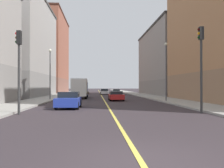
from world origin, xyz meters
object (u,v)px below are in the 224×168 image
object	(u,v)px
street_lamp_left_near	(166,65)
box_truck	(80,88)
traffic_light_left_near	(201,57)
car_white	(104,92)
street_lamp_right_near	(50,69)
building_right_distant	(47,54)
traffic_light_right_near	(19,60)
building_right_midblock	(19,48)
car_red	(116,96)
car_blue	(69,100)
car_green	(116,92)
car_yellow	(85,91)
building_left_mid	(171,62)

from	to	relation	value
street_lamp_left_near	box_truck	size ratio (longest dim) A/B	0.95
traffic_light_left_near	car_white	bearing A→B (deg)	97.62
traffic_light_left_near	street_lamp_left_near	world-z (taller)	street_lamp_left_near
street_lamp_right_near	car_white	xyz separation A→B (m)	(7.96, 23.66, -3.58)
building_right_distant	street_lamp_right_near	xyz separation A→B (m)	(8.17, -39.62, -7.05)
building_right_distant	traffic_light_right_near	distance (m)	57.14
building_right_midblock	car_red	xyz separation A→B (m)	(16.83, -14.49, -8.32)
street_lamp_left_near	car_blue	distance (m)	13.37
traffic_light_left_near	car_blue	xyz separation A→B (m)	(-9.56, 4.56, -3.20)
traffic_light_right_near	car_green	size ratio (longest dim) A/B	1.22
building_right_distant	traffic_light_right_near	size ratio (longest dim) A/B	4.25
street_lamp_right_near	car_white	bearing A→B (deg)	71.40
car_green	street_lamp_left_near	bearing A→B (deg)	-82.94
car_blue	box_truck	distance (m)	17.00
building_right_midblock	traffic_light_left_near	bearing A→B (deg)	-54.25
building_right_distant	car_yellow	distance (m)	19.90
street_lamp_right_near	box_truck	xyz separation A→B (m)	(3.59, 5.28, -2.60)
car_blue	car_white	xyz separation A→B (m)	(4.22, 35.35, -0.04)
street_lamp_left_near	box_truck	bearing A→B (deg)	137.94
car_white	building_right_midblock	bearing A→B (deg)	-147.96
street_lamp_right_near	car_red	world-z (taller)	street_lamp_right_near
traffic_light_left_near	street_lamp_left_near	size ratio (longest dim) A/B	0.87
building_right_midblock	traffic_light_left_near	size ratio (longest dim) A/B	3.82
traffic_light_left_near	car_green	distance (m)	40.44
car_blue	car_red	xyz separation A→B (m)	(4.92, 10.77, -0.06)
car_white	car_red	xyz separation A→B (m)	(0.70, -24.59, -0.02)
traffic_light_right_near	car_yellow	size ratio (longest dim) A/B	1.26
building_right_midblock	street_lamp_left_near	distance (m)	29.14
traffic_light_left_near	car_white	world-z (taller)	traffic_light_left_near
building_right_distant	street_lamp_left_near	xyz separation A→B (m)	(22.48, -44.02, -6.92)
traffic_light_left_near	car_blue	bearing A→B (deg)	154.50
building_right_midblock	building_right_distant	distance (m)	26.16
traffic_light_left_near	traffic_light_right_near	distance (m)	12.32
car_red	car_white	bearing A→B (deg)	91.63
street_lamp_left_near	car_yellow	size ratio (longest dim) A/B	1.57
traffic_light_right_near	street_lamp_left_near	size ratio (longest dim) A/B	0.80
car_white	car_green	bearing A→B (deg)	6.39
car_red	box_truck	bearing A→B (deg)	129.23
street_lamp_right_near	car_red	xyz separation A→B (m)	(8.66, -0.93, -3.60)
traffic_light_left_near	car_red	world-z (taller)	traffic_light_left_near
traffic_light_left_near	car_red	distance (m)	16.34
street_lamp_left_near	car_blue	size ratio (longest dim) A/B	1.74
building_left_mid	street_lamp_left_near	size ratio (longest dim) A/B	3.70
street_lamp_left_near	building_right_distant	bearing A→B (deg)	117.06
building_right_midblock	car_red	bearing A→B (deg)	-40.74
traffic_light_right_near	car_red	bearing A→B (deg)	63.39
building_right_midblock	building_right_distant	xyz separation A→B (m)	(-0.00, 26.06, 2.33)
building_right_distant	traffic_light_left_near	world-z (taller)	building_right_distant
building_left_mid	car_white	xyz separation A→B (m)	(-14.52, 4.03, -6.59)
car_blue	box_truck	size ratio (longest dim) A/B	0.54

